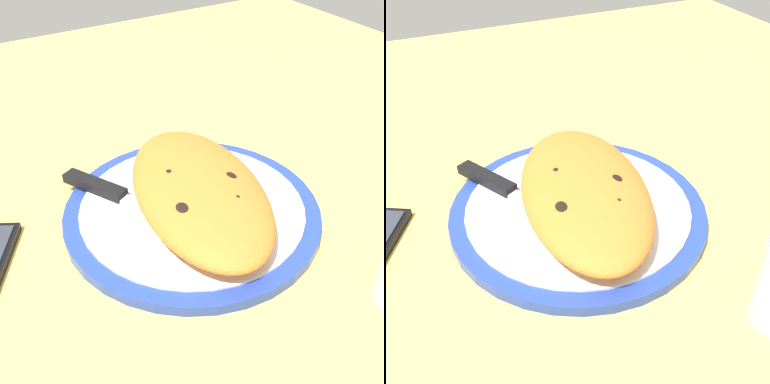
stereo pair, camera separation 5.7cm
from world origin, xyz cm
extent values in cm
cube|color=#DBB756|center=(0.00, 0.00, -1.50)|extent=(150.00, 150.00, 3.00)
cylinder|color=#233D99|center=(0.00, 0.00, 0.68)|extent=(31.25, 31.25, 1.35)
cylinder|color=white|center=(0.00, 0.00, 1.50)|extent=(27.30, 27.30, 0.30)
ellipsoid|color=orange|center=(-0.69, -0.53, 4.08)|extent=(30.73, 20.90, 4.86)
ellipsoid|color=black|center=(-2.35, -3.63, 5.91)|extent=(2.47, 2.06, 0.77)
ellipsoid|color=black|center=(-4.46, 3.79, 5.80)|extent=(2.48, 1.98, 0.82)
ellipsoid|color=black|center=(-6.42, 2.02, 5.91)|extent=(2.14, 2.10, 0.56)
ellipsoid|color=black|center=(1.79, 1.77, 5.98)|extent=(2.09, 1.77, 0.68)
ellipsoid|color=black|center=(-5.93, -1.94, 5.89)|extent=(1.95, 1.66, 0.60)
cube|color=silver|center=(-1.50, -6.47, 1.85)|extent=(11.90, 3.40, 0.40)
cube|color=silver|center=(6.31, -8.15, 1.85)|extent=(4.37, 2.99, 0.40)
cube|color=silver|center=(-0.74, 3.51, 1.85)|extent=(12.77, 7.74, 0.40)
cube|color=black|center=(9.29, 8.79, 2.25)|extent=(8.96, 6.00, 1.20)
camera|label=1|loc=(-38.85, 23.89, 37.76)|focal=44.61mm
camera|label=2|loc=(-41.52, 18.87, 37.76)|focal=44.61mm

